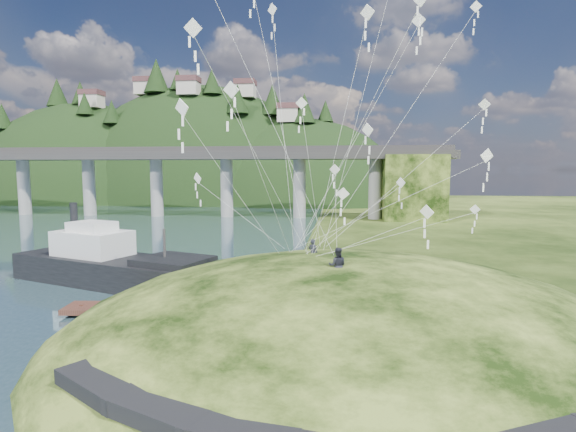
# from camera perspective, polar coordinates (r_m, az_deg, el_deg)

# --- Properties ---
(ground) EXTENTS (320.00, 320.00, 0.00)m
(ground) POSITION_cam_1_polar(r_m,az_deg,el_deg) (26.30, -10.66, -16.63)
(ground) COLOR black
(ground) RESTS_ON ground
(grass_hill) EXTENTS (36.00, 32.00, 13.00)m
(grass_hill) POSITION_cam_1_polar(r_m,az_deg,el_deg) (27.69, 7.70, -18.77)
(grass_hill) COLOR black
(grass_hill) RESTS_ON ground
(footpath) EXTENTS (22.29, 5.84, 0.83)m
(footpath) POSITION_cam_1_polar(r_m,az_deg,el_deg) (15.59, 6.61, -24.75)
(footpath) COLOR black
(footpath) RESTS_ON ground
(bridge) EXTENTS (160.00, 11.00, 15.00)m
(bridge) POSITION_cam_1_polar(r_m,az_deg,el_deg) (99.18, -13.41, 5.52)
(bridge) COLOR #2D2B2B
(bridge) RESTS_ON ground
(far_ridge) EXTENTS (153.00, 70.00, 94.50)m
(far_ridge) POSITION_cam_1_polar(r_m,az_deg,el_deg) (155.00, -12.64, -0.75)
(far_ridge) COLOR black
(far_ridge) RESTS_ON ground
(work_barge) EXTENTS (20.85, 11.79, 7.06)m
(work_barge) POSITION_cam_1_polar(r_m,az_deg,el_deg) (42.58, -21.33, -5.71)
(work_barge) COLOR black
(work_barge) RESTS_ON ground
(wooden_dock) EXTENTS (14.59, 3.77, 1.03)m
(wooden_dock) POSITION_cam_1_polar(r_m,az_deg,el_deg) (32.82, -14.75, -11.27)
(wooden_dock) COLOR #3D2019
(wooden_dock) RESTS_ON ground
(kite_flyers) EXTENTS (2.41, 4.83, 2.06)m
(kite_flyers) POSITION_cam_1_polar(r_m,az_deg,el_deg) (24.90, 5.45, -3.70)
(kite_flyers) COLOR #23232E
(kite_flyers) RESTS_ON ground
(kite_swarm) EXTENTS (20.99, 18.26, 21.06)m
(kite_swarm) POSITION_cam_1_polar(r_m,az_deg,el_deg) (28.08, 8.61, 15.03)
(kite_swarm) COLOR white
(kite_swarm) RESTS_ON ground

